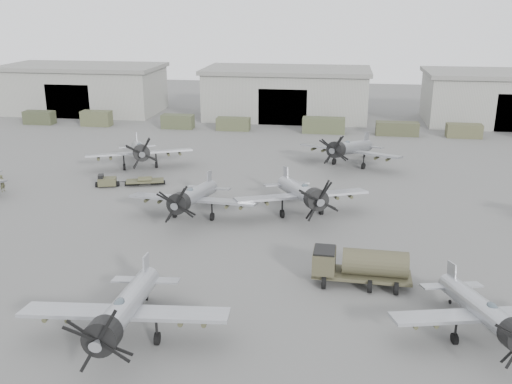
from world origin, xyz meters
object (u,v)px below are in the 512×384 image
aircraft_near_2 (486,313)px  aircraft_mid_1 (192,197)px  aircraft_far_1 (349,148)px  fuel_tanker (360,264)px  aircraft_mid_2 (303,193)px  aircraft_near_1 (123,310)px  aircraft_far_0 (140,151)px  tug_trailer (122,181)px  ground_crew (2,183)px

aircraft_near_2 → aircraft_mid_1: (-22.53, 17.64, 0.19)m
aircraft_far_1 → aircraft_near_2: bearing=-55.0°
fuel_tanker → aircraft_mid_2: bearing=113.0°
aircraft_near_1 → aircraft_near_2: aircraft_near_1 is taller
aircraft_near_2 → aircraft_mid_2: (-12.32, 19.94, 0.32)m
aircraft_far_0 → tug_trailer: 7.12m
aircraft_far_1 → ground_crew: size_ratio=6.86×
aircraft_near_2 → aircraft_far_1: aircraft_far_1 is taller
aircraft_far_0 → fuel_tanker: (26.08, -26.75, -0.79)m
aircraft_near_2 → fuel_tanker: aircraft_near_2 is taller
aircraft_far_0 → aircraft_mid_2: bearing=-55.9°
aircraft_near_1 → tug_trailer: size_ratio=1.73×
aircraft_near_2 → fuel_tanker: size_ratio=1.58×
aircraft_near_1 → aircraft_mid_1: 20.95m
aircraft_mid_2 → aircraft_far_0: size_ratio=1.01×
aircraft_mid_1 → aircraft_far_0: bearing=128.1°
aircraft_mid_1 → ground_crew: size_ratio=6.59×
aircraft_mid_1 → ground_crew: aircraft_mid_1 is taller
fuel_tanker → aircraft_far_0: bearing=136.1°
fuel_tanker → tug_trailer: 32.62m
aircraft_mid_1 → ground_crew: bearing=171.1°
aircraft_mid_2 → ground_crew: bearing=153.5°
tug_trailer → aircraft_mid_1: bearing=-56.9°
fuel_tanker → ground_crew: 41.20m
aircraft_near_2 → tug_trailer: aircraft_near_2 is taller
aircraft_mid_1 → ground_crew: (-22.57, 5.10, -1.30)m
aircraft_mid_2 → fuel_tanker: (5.14, -13.29, -0.79)m
aircraft_far_0 → aircraft_far_1: size_ratio=0.99×
aircraft_near_1 → tug_trailer: 32.07m
aircraft_far_1 → fuel_tanker: (0.70, -31.56, -0.81)m
aircraft_far_1 → tug_trailer: bearing=-131.7°
aircraft_mid_1 → aircraft_mid_2: (10.21, 2.30, 0.12)m
aircraft_mid_2 → aircraft_far_0: (-20.94, 13.46, -0.00)m
fuel_tanker → ground_crew: bearing=158.8°
aircraft_near_1 → aircraft_far_0: aircraft_far_0 is taller
aircraft_near_2 → aircraft_mid_2: aircraft_mid_2 is taller
aircraft_near_2 → ground_crew: size_ratio=6.05×
aircraft_mid_1 → aircraft_near_2: bearing=-34.2°
aircraft_far_0 → fuel_tanker: size_ratio=1.78×
aircraft_far_0 → tug_trailer: size_ratio=1.74×
aircraft_mid_2 → ground_crew: size_ratio=6.85×
aircraft_far_0 → aircraft_near_2: bearing=-68.3°
aircraft_far_0 → tug_trailer: bearing=-111.3°
aircraft_mid_2 → aircraft_far_1: aircraft_far_1 is taller
fuel_tanker → aircraft_mid_1: bearing=146.2°
aircraft_mid_1 → aircraft_far_1: aircraft_far_1 is taller
aircraft_mid_1 → tug_trailer: (-10.51, 8.88, -1.69)m
aircraft_near_1 → fuel_tanker: size_ratio=1.76×
ground_crew → aircraft_mid_1: bearing=-92.1°
ground_crew → fuel_tanker: bearing=-102.4°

